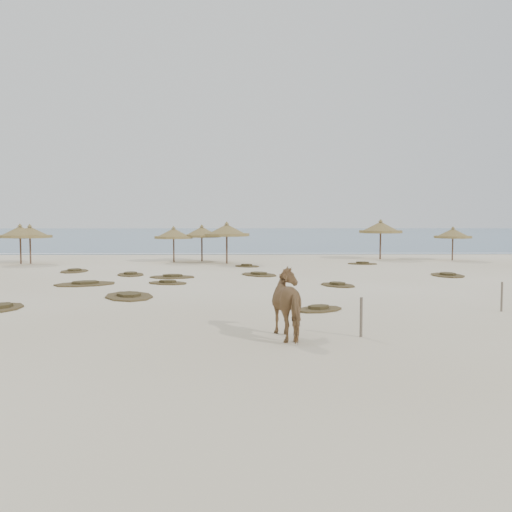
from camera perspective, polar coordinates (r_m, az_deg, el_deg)
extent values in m
plane|color=beige|center=(21.42, -6.48, -4.36)|extent=(160.00, 160.00, 0.00)
cube|color=#2A517E|center=(96.16, -2.16, 2.15)|extent=(200.00, 100.00, 0.01)
cube|color=white|center=(47.24, -3.44, 0.23)|extent=(70.00, 0.60, 0.01)
cylinder|color=brown|center=(40.00, -21.64, 0.67)|extent=(0.11, 0.11, 1.95)
cylinder|color=olive|center=(39.96, -21.67, 1.83)|extent=(3.61, 3.61, 0.17)
cone|color=olive|center=(39.95, -21.68, 2.27)|extent=(3.49, 3.49, 0.70)
cone|color=olive|center=(39.95, -21.70, 2.87)|extent=(0.33, 0.33, 0.20)
cylinder|color=brown|center=(39.95, -22.48, 0.66)|extent=(0.11, 0.11, 1.98)
cylinder|color=olive|center=(39.92, -22.51, 1.84)|extent=(3.76, 3.76, 0.17)
cone|color=olive|center=(39.91, -22.52, 2.28)|extent=(3.63, 3.63, 0.71)
cone|color=olive|center=(39.90, -22.54, 2.89)|extent=(0.34, 0.34, 0.21)
cylinder|color=brown|center=(39.51, -5.43, 0.87)|extent=(0.11, 0.11, 1.91)
cylinder|color=olive|center=(39.48, -5.44, 2.01)|extent=(2.74, 2.74, 0.16)
cone|color=olive|center=(39.47, -5.44, 2.45)|extent=(2.65, 2.65, 0.68)
cone|color=olive|center=(39.46, -5.45, 3.04)|extent=(0.33, 0.33, 0.20)
cylinder|color=brown|center=(38.96, -8.23, 0.74)|extent=(0.10, 0.10, 1.84)
cylinder|color=olive|center=(38.93, -8.24, 1.86)|extent=(3.24, 3.24, 0.16)
cone|color=olive|center=(38.92, -8.24, 2.29)|extent=(3.13, 3.13, 0.66)
cone|color=olive|center=(38.91, -8.25, 2.87)|extent=(0.31, 0.31, 0.19)
cylinder|color=brown|center=(37.29, -2.94, 0.82)|extent=(0.12, 0.12, 2.07)
cylinder|color=olive|center=(37.25, -2.94, 2.14)|extent=(3.65, 3.65, 0.18)
cone|color=olive|center=(37.24, -2.95, 2.64)|extent=(3.53, 3.53, 0.74)
cone|color=olive|center=(37.24, -2.95, 3.32)|extent=(0.36, 0.36, 0.22)
cylinder|color=brown|center=(42.22, 12.33, 1.17)|extent=(0.12, 0.12, 2.18)
cylinder|color=olive|center=(42.18, 12.35, 2.39)|extent=(3.87, 3.87, 0.19)
cone|color=olive|center=(42.18, 12.35, 2.86)|extent=(3.74, 3.74, 0.78)
cone|color=olive|center=(42.17, 12.36, 3.49)|extent=(0.37, 0.37, 0.23)
cylinder|color=brown|center=(42.37, 19.06, 0.80)|extent=(0.10, 0.10, 1.80)
cylinder|color=olive|center=(42.34, 19.08, 1.81)|extent=(2.90, 2.90, 0.15)
cone|color=olive|center=(42.33, 19.09, 2.19)|extent=(2.81, 2.81, 0.64)
cone|color=olive|center=(42.32, 19.10, 2.71)|extent=(0.31, 0.31, 0.19)
imported|color=olive|center=(14.60, 3.67, -4.77)|extent=(1.43, 2.25, 1.76)
cylinder|color=#6F6153|center=(14.96, 10.48, -6.03)|extent=(0.10, 0.10, 1.03)
cylinder|color=#6F6153|center=(20.27, 23.36, -3.76)|extent=(0.09, 0.09, 0.97)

